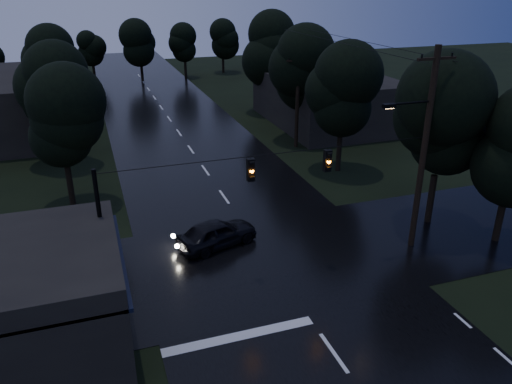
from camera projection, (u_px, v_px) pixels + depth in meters
main_road at (191, 150)px, 40.03m from camera, size 12.00×120.00×0.02m
cross_street at (268, 260)px, 24.38m from camera, size 60.00×9.00×0.02m
building_far_right at (327, 99)px, 46.81m from camera, size 10.00×14.00×4.40m
building_far_left at (8, 105)px, 43.58m from camera, size 10.00×16.00×5.00m
utility_pole_main at (423, 148)px, 23.65m from camera, size 3.50×0.30×10.00m
utility_pole_far at (297, 100)px, 39.24m from camera, size 2.00×0.30×7.50m
anchor_pole_left at (103, 239)px, 20.10m from camera, size 0.18×0.18×6.00m
span_signals at (289, 164)px, 21.60m from camera, size 15.00×0.37×1.12m
tree_corner_near at (443, 118)px, 25.87m from camera, size 4.48×4.48×9.44m
tree_left_a at (60, 120)px, 28.33m from camera, size 3.92×3.92×8.26m
tree_left_b at (52, 88)px, 34.96m from camera, size 4.20×4.20×8.85m
tree_left_c at (48, 62)px, 43.33m from camera, size 4.48×4.48×9.44m
tree_right_a at (343, 92)px, 33.54m from camera, size 4.20×4.20×8.85m
tree_right_b at (303, 68)px, 40.53m from camera, size 4.48×4.48×9.44m
tree_right_c at (268, 48)px, 49.25m from camera, size 4.76×4.76×10.03m
car at (217, 233)px, 25.39m from camera, size 4.55×2.90×1.44m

